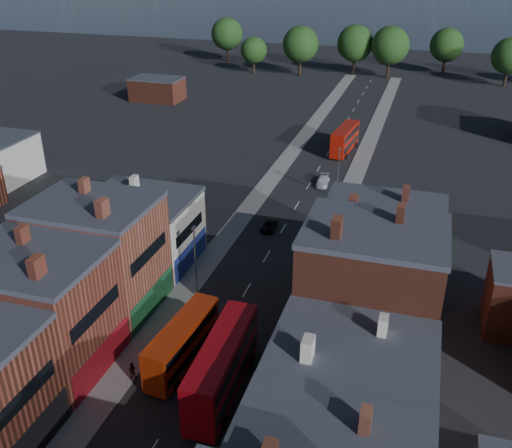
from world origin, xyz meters
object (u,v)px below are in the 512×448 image
Objects in this scene: bus_2 at (345,139)px; ped_1 at (132,370)px; car_3 at (323,181)px; ped_3 at (288,320)px; bus_0 at (182,342)px; bus_1 at (222,366)px; car_2 at (269,226)px.

bus_2 is 67.19m from ped_1.
car_3 is 2.82× the size of ped_1.
bus_2 is at bearing 14.15° from ped_3.
bus_0 is at bearing -98.29° from car_3.
ped_3 is (4.10, -38.71, 0.45)m from car_3.
bus_1 is 49.06m from car_3.
bus_0 is 0.85× the size of bus_1.
bus_2 is 2.51× the size of car_3.
bus_0 is at bearing 145.37° from ped_3.
car_3 is at bearing -114.99° from ped_1.
car_2 is at bearing 95.38° from bus_0.
bus_0 is at bearing 151.60° from bus_1.
bus_0 reaches higher than ped_1.
ped_1 is at bearing -132.41° from bus_0.
car_2 is at bearing -112.83° from ped_1.
ped_1 is at bearing 144.62° from ped_3.
car_2 is at bearing -91.54° from bus_2.
bus_1 is at bearing -21.46° from bus_0.
ped_3 is at bearing -71.56° from car_2.
bus_0 is at bearing -154.27° from ped_1.
ped_1 is at bearing -98.82° from car_2.
bus_1 is 7.79× the size of ped_1.
bus_2 is 16.98m from car_3.
bus_1 is at bearing -83.73° from car_2.
ped_3 is (7.98, -20.81, 0.55)m from car_2.
car_3 is at bearing 75.23° from car_2.
bus_1 is 8.60m from ped_1.
bus_1 reaches higher than car_3.
bus_0 is 2.34× the size of car_3.
bus_1 is at bearing 173.55° from ped_3.
bus_0 is at bearing -92.47° from car_2.
bus_2 is 35.12m from car_2.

